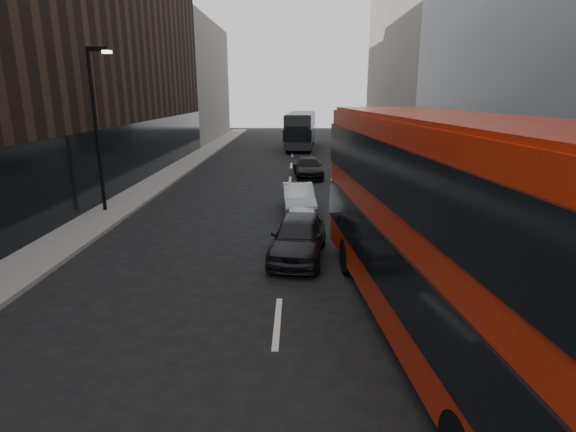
# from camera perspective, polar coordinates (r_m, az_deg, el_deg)

# --- Properties ---
(sidewalk_right) EXTENTS (3.00, 80.00, 0.15)m
(sidewalk_right) POSITION_cam_1_polar(r_m,az_deg,el_deg) (28.03, 15.77, 4.06)
(sidewalk_right) COLOR slate
(sidewalk_right) RESTS_ON ground
(sidewalk_left) EXTENTS (2.00, 80.00, 0.15)m
(sidewalk_left) POSITION_cam_1_polar(r_m,az_deg,el_deg) (28.42, -16.18, 4.18)
(sidewalk_left) COLOR slate
(sidewalk_left) RESTS_ON ground
(building_victorian) EXTENTS (6.50, 24.00, 21.00)m
(building_victorian) POSITION_cam_1_polar(r_m,az_deg,el_deg) (47.12, 15.56, 20.14)
(building_victorian) COLOR slate
(building_victorian) RESTS_ON ground
(building_left_mid) EXTENTS (5.00, 24.00, 14.00)m
(building_left_mid) POSITION_cam_1_polar(r_m,az_deg,el_deg) (33.85, -20.45, 17.34)
(building_left_mid) COLOR black
(building_left_mid) RESTS_ON ground
(building_left_far) EXTENTS (5.00, 20.00, 13.00)m
(building_left_far) POSITION_cam_1_polar(r_m,az_deg,el_deg) (54.96, -11.85, 16.30)
(building_left_far) COLOR slate
(building_left_far) RESTS_ON ground
(street_lamp) EXTENTS (1.06, 0.22, 7.00)m
(street_lamp) POSITION_cam_1_polar(r_m,az_deg,el_deg) (21.49, -23.08, 11.22)
(street_lamp) COLOR black
(street_lamp) RESTS_ON sidewalk_left
(red_bus) EXTENTS (4.06, 12.23, 4.86)m
(red_bus) POSITION_cam_1_polar(r_m,az_deg,el_deg) (9.91, 19.55, -0.66)
(red_bus) COLOR #9F1D09
(red_bus) RESTS_ON ground
(grey_bus) EXTENTS (3.26, 10.79, 3.44)m
(grey_bus) POSITION_cam_1_polar(r_m,az_deg,el_deg) (45.00, 1.66, 10.95)
(grey_bus) COLOR black
(grey_bus) RESTS_ON ground
(car_a) EXTENTS (2.17, 4.30, 1.41)m
(car_a) POSITION_cam_1_polar(r_m,az_deg,el_deg) (14.83, 1.32, -2.63)
(car_a) COLOR black
(car_a) RESTS_ON ground
(car_b) EXTENTS (1.67, 3.98, 1.28)m
(car_b) POSITION_cam_1_polar(r_m,az_deg,el_deg) (20.47, 1.30, 2.23)
(car_b) COLOR #9B9EA3
(car_b) RESTS_ON ground
(car_c) EXTENTS (2.03, 4.38, 1.24)m
(car_c) POSITION_cam_1_polar(r_m,az_deg,el_deg) (29.27, 2.55, 6.16)
(car_c) COLOR black
(car_c) RESTS_ON ground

